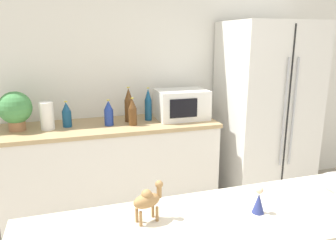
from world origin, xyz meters
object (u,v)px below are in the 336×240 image
Objects in this scene: back_bottle_0 at (129,105)px; back_bottle_3 at (67,115)px; back_bottle_1 at (109,113)px; wise_man_figurine_blue at (259,201)px; potted_plant at (15,109)px; back_bottle_4 at (133,112)px; microwave at (181,104)px; paper_towel_roll at (47,116)px; camel_figurine at (148,199)px; refrigerator at (265,114)px; back_bottle_2 at (148,105)px.

back_bottle_0 is 1.42× the size of back_bottle_3.
wise_man_figurine_blue is (0.38, -1.83, 0.01)m from back_bottle_1.
potted_plant is 1.33× the size of back_bottle_4.
back_bottle_0 reaches higher than back_bottle_4.
potted_plant reaches higher than back_bottle_4.
back_bottle_4 is at bearing -86.95° from back_bottle_0.
back_bottle_4 is at bearing -167.17° from microwave.
back_bottle_3 is at bearing 12.29° from paper_towel_roll.
camel_figurine is (-0.27, -1.83, 0.00)m from back_bottle_0.
wise_man_figurine_blue is at bearing -99.88° from microwave.
camel_figurine is at bearing -92.21° from back_bottle_1.
camel_figurine is at bearing -113.27° from microwave.
refrigerator is 1.95m from back_bottle_3.
back_bottle_1 is 1.87m from wise_man_figurine_blue.
refrigerator is 1.59m from back_bottle_1.
back_bottle_0 is at bearing 2.24° from back_bottle_3.
refrigerator reaches higher than potted_plant.
microwave is at bearing 4.27° from back_bottle_1.
back_bottle_1 is 1.45× the size of camel_figurine.
back_bottle_2 is (1.15, 0.02, -0.04)m from potted_plant.
wise_man_figurine_blue is (-1.21, -1.78, 0.11)m from refrigerator.
back_bottle_4 is (-1.38, -0.02, 0.11)m from refrigerator.
back_bottle_2 is at bearing -0.78° from back_bottle_0.
back_bottle_4 reaches higher than wise_man_figurine_blue.
refrigerator is 5.49× the size of potted_plant.
back_bottle_0 is (0.72, 0.06, 0.04)m from paper_towel_roll.
microwave is 0.51m from back_bottle_0.
paper_towel_roll reaches higher than wise_man_figurine_blue.
microwave reaches higher than back_bottle_1.
back_bottle_0 is at bearing 4.53° from paper_towel_roll.
refrigerator reaches higher than back_bottle_3.
back_bottle_4 is (-0.50, -0.11, -0.02)m from microwave.
potted_plant is 1.06× the size of back_bottle_2.
back_bottle_0 reaches higher than wise_man_figurine_blue.
refrigerator reaches higher than back_bottle_1.
paper_towel_roll is (-2.11, 0.06, 0.11)m from refrigerator.
back_bottle_4 is at bearing 80.84° from camel_figurine.
back_bottle_1 is (-0.20, -0.08, -0.05)m from back_bottle_0.
potted_plant is 0.41m from back_bottle_3.
wise_man_figurine_blue is at bearing -84.28° from back_bottle_4.
paper_towel_roll is at bearing 177.69° from back_bottle_1.
potted_plant is at bearing 111.11° from camel_figurine.
microwave is 2.05× the size of back_bottle_1.
potted_plant is at bearing -179.21° from back_bottle_2.
back_bottle_1 is at bearing -8.88° from back_bottle_3.
back_bottle_1 reaches higher than camel_figurine.
back_bottle_2 is 0.23m from back_bottle_4.
back_bottle_3 is at bearing -0.49° from potted_plant.
potted_plant reaches higher than wise_man_figurine_blue.
back_bottle_3 is at bearing 179.83° from microwave.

